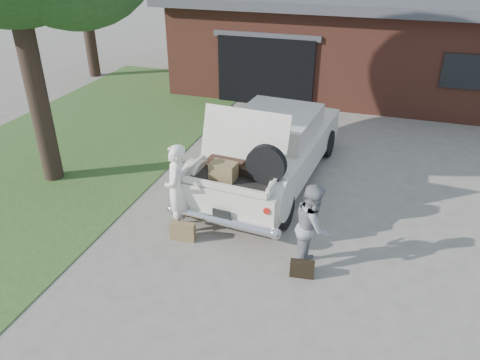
% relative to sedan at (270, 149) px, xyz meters
% --- Properties ---
extents(ground, '(90.00, 90.00, 0.00)m').
position_rel_sedan_xyz_m(ground, '(-0.02, -2.80, -0.79)').
color(ground, gray).
rests_on(ground, ground).
extents(grass_strip, '(6.00, 16.00, 0.02)m').
position_rel_sedan_xyz_m(grass_strip, '(-5.52, 0.20, -0.78)').
color(grass_strip, '#2D4C1E').
rests_on(grass_strip, ground).
extents(house, '(12.80, 7.80, 3.30)m').
position_rel_sedan_xyz_m(house, '(0.96, 8.67, 0.88)').
color(house, brown).
rests_on(house, ground).
extents(sedan, '(2.55, 5.56, 2.20)m').
position_rel_sedan_xyz_m(sedan, '(0.00, 0.00, 0.00)').
color(sedan, beige).
rests_on(sedan, ground).
extents(woman_left, '(0.63, 0.76, 1.78)m').
position_rel_sedan_xyz_m(woman_left, '(-1.17, -2.53, 0.10)').
color(woman_left, white).
rests_on(woman_left, ground).
extents(woman_right, '(0.70, 0.84, 1.57)m').
position_rel_sedan_xyz_m(woman_right, '(1.48, -2.84, -0.01)').
color(woman_right, gray).
rests_on(woman_right, ground).
extents(suitcase_left, '(0.49, 0.20, 0.37)m').
position_rel_sedan_xyz_m(suitcase_left, '(-0.94, -2.86, -0.61)').
color(suitcase_left, olive).
rests_on(suitcase_left, ground).
extents(suitcase_right, '(0.42, 0.18, 0.32)m').
position_rel_sedan_xyz_m(suitcase_right, '(1.41, -3.22, -0.64)').
color(suitcase_right, black).
rests_on(suitcase_right, ground).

